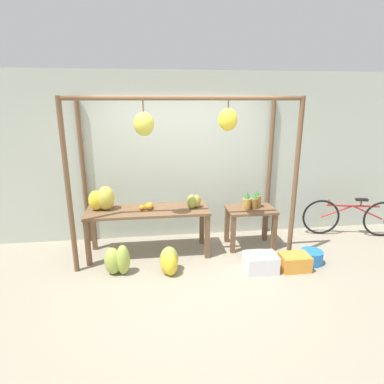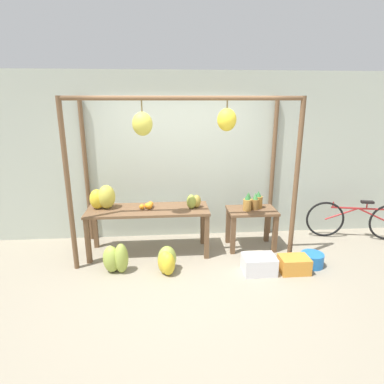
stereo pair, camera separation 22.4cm
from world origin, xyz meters
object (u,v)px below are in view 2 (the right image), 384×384
fruit_crate_purple (294,264)px  papaya_pile (194,201)px  pineapple_cluster (252,202)px  fruit_crate_white (259,264)px  banana_pile_on_table (103,198)px  parked_bicycle (357,220)px  orange_pile (148,206)px  blue_bucket (312,260)px  banana_pile_ground_left (116,259)px  banana_pile_ground_right (167,261)px

fruit_crate_purple → papaya_pile: bearing=151.1°
pineapple_cluster → fruit_crate_white: pineapple_cluster is taller
banana_pile_on_table → parked_bicycle: (4.24, 0.19, -0.57)m
orange_pile → fruit_crate_white: 1.86m
orange_pile → blue_bucket: 2.56m
orange_pile → banana_pile_ground_left: bearing=-126.9°
parked_bicycle → banana_pile_on_table: bearing=-177.5°
banana_pile_ground_left → parked_bicycle: (4.01, 0.83, 0.13)m
banana_pile_on_table → blue_bucket: banana_pile_on_table is taller
banana_pile_ground_right → fruit_crate_purple: (1.78, -0.12, -0.06)m
blue_bucket → papaya_pile: papaya_pile is taller
banana_pile_on_table → banana_pile_ground_right: banana_pile_on_table is taller
banana_pile_ground_right → papaya_pile: size_ratio=1.51×
banana_pile_ground_left → banana_pile_on_table: bearing=110.2°
pineapple_cluster → banana_pile_ground_left: pineapple_cluster is taller
blue_bucket → parked_bicycle: parked_bicycle is taller
papaya_pile → banana_pile_ground_left: bearing=-154.7°
pineapple_cluster → papaya_pile: papaya_pile is taller
banana_pile_ground_left → banana_pile_ground_right: bearing=-6.5°
fruit_crate_white → papaya_pile: (-0.85, 0.73, 0.72)m
papaya_pile → fruit_crate_purple: papaya_pile is taller
orange_pile → fruit_crate_purple: size_ratio=0.52×
papaya_pile → fruit_crate_white: bearing=-40.4°
pineapple_cluster → fruit_crate_purple: bearing=-64.7°
orange_pile → pineapple_cluster: size_ratio=0.62×
fruit_crate_white → papaya_pile: bearing=139.6°
banana_pile_ground_left → banana_pile_ground_right: (0.71, -0.08, -0.03)m
banana_pile_on_table → fruit_crate_white: (2.23, -0.83, -0.78)m
parked_bicycle → fruit_crate_purple: bearing=-145.7°
orange_pile → banana_pile_ground_left: orange_pile is taller
orange_pile → parked_bicycle: bearing=3.8°
fruit_crate_white → parked_bicycle: bearing=26.7°
fruit_crate_white → fruit_crate_purple: fruit_crate_white is taller
pineapple_cluster → papaya_pile: size_ratio=1.27×
banana_pile_on_table → fruit_crate_purple: (2.73, -0.85, -0.79)m
orange_pile → papaya_pile: (0.70, -0.05, 0.06)m
blue_bucket → banana_pile_ground_right: bearing=-179.5°
banana_pile_ground_right → banana_pile_on_table: bearing=142.7°
fruit_crate_white → blue_bucket: bearing=8.3°
banana_pile_ground_right → pineapple_cluster: bearing=28.4°
papaya_pile → fruit_crate_purple: size_ratio=0.66×
banana_pile_on_table → papaya_pile: banana_pile_on_table is taller
banana_pile_on_table → fruit_crate_purple: bearing=-17.2°
parked_bicycle → fruit_crate_purple: (-1.51, -1.03, -0.23)m
banana_pile_ground_right → parked_bicycle: bearing=15.4°
pineapple_cluster → blue_bucket: (0.74, -0.72, -0.67)m
fruit_crate_purple → blue_bucket: bearing=23.3°
banana_pile_ground_left → banana_pile_ground_right: banana_pile_ground_left is taller
banana_pile_ground_right → fruit_crate_white: banana_pile_ground_right is taller
pineapple_cluster → banana_pile_ground_right: 1.67m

